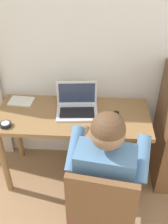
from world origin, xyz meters
The scene contains 8 objects.
wall_back centered at (0.00, 2.20, 1.25)m, with size 4.80×0.05×2.50m, color silver.
desk centered at (-0.44, 1.85, 0.62)m, with size 1.28×0.55×0.73m.
chair centered at (-0.18, 1.15, 0.50)m, with size 0.47×0.46×0.89m.
person_seated centered at (-0.15, 1.33, 0.69)m, with size 0.59×0.62×1.21m.
laptop centered at (-0.40, 1.91, 0.78)m, with size 0.36×0.28×0.24m.
computer_mouse centered at (-0.09, 1.85, 0.75)m, with size 0.06×0.10×0.03m, color black.
desk_clock centered at (-0.94, 1.67, 0.75)m, with size 0.09×0.09×0.03m.
notebook_pad centered at (-0.91, 2.01, 0.74)m, with size 0.21×0.15×0.01m, color silver.
Camera 1 is at (-0.23, 0.10, 2.02)m, focal length 42.09 mm.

